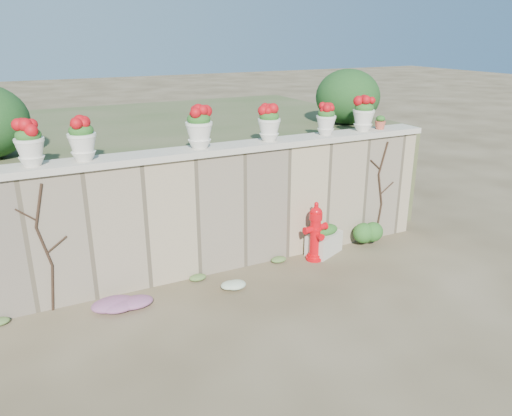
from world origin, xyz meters
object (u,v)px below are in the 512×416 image
planter_box (324,240)px  urn_pot_0 (30,144)px  fire_hydrant (315,231)px  terracotta_pot (380,123)px

planter_box → urn_pot_0: (-4.57, 0.34, 2.14)m
fire_hydrant → planter_box: fire_hydrant is taller
urn_pot_0 → fire_hydrant: bearing=-6.5°
fire_hydrant → urn_pot_0: 4.69m
planter_box → terracotta_pot: terracotta_pot is taller
urn_pot_0 → terracotta_pot: urn_pot_0 is taller
urn_pot_0 → planter_box: bearing=-4.2°
fire_hydrant → terracotta_pot: 2.41m
terracotta_pot → fire_hydrant: bearing=-163.7°
terracotta_pot → urn_pot_0: bearing=-180.0°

